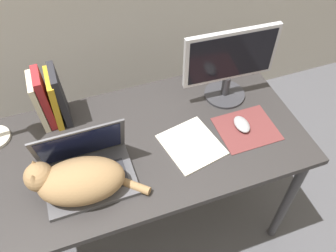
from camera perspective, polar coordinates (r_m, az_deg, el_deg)
desk at (r=1.54m, az=-4.12°, el=-4.50°), size 1.36×0.67×0.74m
laptop at (r=1.37m, az=-12.82°, el=-6.74°), size 0.33×0.25×0.25m
cat at (r=1.31m, az=-14.42°, el=-8.44°), size 0.42×0.22×0.16m
external_monitor at (r=1.55m, az=9.86°, el=9.91°), size 0.41×0.19×0.35m
mousepad at (r=1.55m, az=12.49°, el=-0.43°), size 0.24×0.21×0.00m
computer_mouse at (r=1.54m, az=11.76°, el=0.27°), size 0.06×0.10×0.03m
book_row at (r=1.54m, az=-18.40°, el=4.21°), size 0.12×0.16×0.26m
notepad at (r=1.46m, az=3.80°, el=-3.01°), size 0.25×0.27×0.01m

